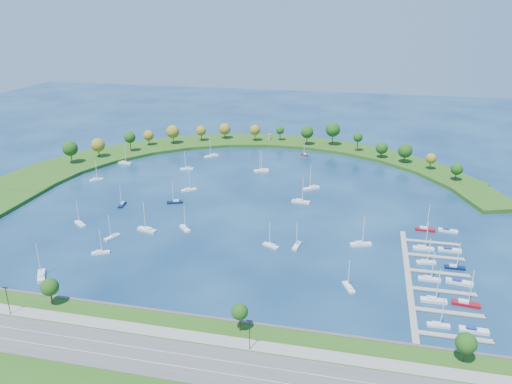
% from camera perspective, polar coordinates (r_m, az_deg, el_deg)
% --- Properties ---
extents(ground, '(700.00, 700.00, 0.00)m').
position_cam_1_polar(ground, '(256.43, -1.33, -1.14)').
color(ground, '#082146').
rests_on(ground, ground).
extents(south_shoreline, '(420.00, 43.10, 11.60)m').
position_cam_1_polar(south_shoreline, '(154.98, -12.84, -17.67)').
color(south_shoreline, '#275316').
rests_on(south_shoreline, ground).
extents(breakwater, '(286.74, 247.64, 2.00)m').
position_cam_1_polar(breakwater, '(312.88, -7.45, 3.02)').
color(breakwater, '#275316').
rests_on(breakwater, ground).
extents(breakwater_trees, '(238.34, 90.51, 16.36)m').
position_cam_1_polar(breakwater_trees, '(336.36, -1.08, 6.17)').
color(breakwater_trees, '#382314').
rests_on(breakwater_trees, breakwater).
extents(harbor_tower, '(2.60, 2.60, 3.95)m').
position_cam_1_polar(harbor_tower, '(366.99, 1.55, 6.37)').
color(harbor_tower, gray).
rests_on(harbor_tower, breakwater).
extents(dock_system, '(24.28, 82.00, 1.60)m').
position_cam_1_polar(dock_system, '(196.77, 19.24, -9.57)').
color(dock_system, gray).
rests_on(dock_system, ground).
extents(moored_boat_0, '(9.47, 8.15, 14.43)m').
position_cam_1_polar(moored_boat_0, '(274.81, 6.39, 0.50)').
color(moored_boat_0, silver).
rests_on(moored_boat_0, ground).
extents(moored_boat_1, '(6.83, 7.10, 11.32)m').
position_cam_1_polar(moored_boat_1, '(301.24, -17.91, 1.42)').
color(moored_boat_1, silver).
rests_on(moored_boat_1, ground).
extents(moored_boat_2, '(3.25, 7.77, 11.08)m').
position_cam_1_polar(moored_boat_2, '(210.78, 4.72, -6.08)').
color(moored_boat_2, silver).
rests_on(moored_boat_2, ground).
extents(moored_boat_3, '(9.50, 3.45, 13.67)m').
position_cam_1_polar(moored_boat_3, '(255.77, 5.17, -1.05)').
color(moored_boat_3, silver).
rests_on(moored_boat_3, ground).
extents(moored_boat_4, '(7.71, 6.88, 11.91)m').
position_cam_1_polar(moored_boat_4, '(302.63, 0.75, 2.56)').
color(moored_boat_4, silver).
rests_on(moored_boat_4, ground).
extents(moored_boat_5, '(7.95, 6.89, 12.15)m').
position_cam_1_polar(moored_boat_5, '(273.35, -7.75, 0.30)').
color(moored_boat_5, silver).
rests_on(moored_boat_5, ground).
extents(moored_boat_6, '(8.87, 8.71, 14.28)m').
position_cam_1_polar(moored_boat_6, '(332.34, -5.13, 4.18)').
color(moored_boat_6, silver).
rests_on(moored_boat_6, ground).
extents(moored_boat_7, '(5.81, 5.62, 9.28)m').
position_cam_1_polar(moored_boat_7, '(336.59, 5.60, 4.36)').
color(moored_boat_7, maroon).
rests_on(moored_boat_7, ground).
extents(moored_boat_8, '(7.43, 5.04, 10.70)m').
position_cam_1_polar(moored_boat_8, '(214.26, -17.45, -6.58)').
color(moored_boat_8, silver).
rests_on(moored_boat_8, ground).
extents(moored_boat_9, '(9.66, 4.93, 13.67)m').
position_cam_1_polar(moored_boat_9, '(229.07, -12.42, -4.20)').
color(moored_boat_9, silver).
rests_on(moored_boat_9, ground).
extents(moored_boat_10, '(9.16, 4.06, 13.02)m').
position_cam_1_polar(moored_boat_10, '(301.94, 0.62, 2.52)').
color(moored_boat_10, silver).
rests_on(moored_boat_10, ground).
extents(moored_boat_11, '(8.36, 4.79, 11.85)m').
position_cam_1_polar(moored_boat_11, '(308.60, -7.97, 2.72)').
color(moored_boat_11, silver).
rests_on(moored_boat_11, ground).
extents(moored_boat_12, '(8.55, 2.64, 12.46)m').
position_cam_1_polar(moored_boat_12, '(327.77, -14.84, 3.30)').
color(moored_boat_12, silver).
rests_on(moored_boat_12, ground).
extents(moored_boat_13, '(7.05, 7.40, 11.75)m').
position_cam_1_polar(moored_boat_13, '(227.54, -8.19, -4.10)').
color(moored_boat_13, silver).
rests_on(moored_boat_13, ground).
extents(moored_boat_14, '(7.84, 6.47, 11.78)m').
position_cam_1_polar(moored_boat_14, '(243.80, -19.58, -3.40)').
color(moored_boat_14, silver).
rests_on(moored_boat_14, ground).
extents(moored_boat_15, '(8.39, 4.92, 11.91)m').
position_cam_1_polar(moored_boat_15, '(257.85, -9.31, -1.08)').
color(moored_boat_15, '#091439').
rests_on(moored_boat_15, ground).
extents(moored_boat_16, '(7.17, 9.11, 13.51)m').
position_cam_1_polar(moored_boat_16, '(204.70, -23.47, -8.76)').
color(moored_boat_16, silver).
rests_on(moored_boat_16, ground).
extents(moored_boat_17, '(5.13, 7.77, 11.15)m').
position_cam_1_polar(moored_boat_17, '(184.54, 10.61, -10.63)').
color(moored_boat_17, silver).
rests_on(moored_boat_17, ground).
extents(moored_boat_18, '(3.10, 7.65, 10.92)m').
position_cam_1_polar(moored_boat_18, '(260.41, -15.15, -1.34)').
color(moored_boat_18, '#091439').
rests_on(moored_boat_18, ground).
extents(moored_boat_19, '(9.34, 5.27, 13.24)m').
position_cam_1_polar(moored_boat_19, '(215.62, 11.94, -5.82)').
color(moored_boat_19, silver).
rests_on(moored_boat_19, ground).
extents(moored_boat_20, '(7.60, 5.24, 10.97)m').
position_cam_1_polar(moored_boat_20, '(210.10, 1.72, -6.10)').
color(moored_boat_20, silver).
rests_on(moored_boat_20, ground).
extents(moored_boat_21, '(5.02, 7.62, 10.93)m').
position_cam_1_polar(moored_boat_21, '(226.32, -16.21, -4.92)').
color(moored_boat_21, silver).
rests_on(moored_boat_21, ground).
extents(docked_boat_0, '(7.11, 2.14, 10.39)m').
position_cam_1_polar(docked_boat_0, '(172.93, 20.24, -14.08)').
color(docked_boat_0, silver).
rests_on(docked_boat_0, ground).
extents(docked_boat_1, '(8.90, 2.73, 1.80)m').
position_cam_1_polar(docked_boat_1, '(174.63, 23.74, -14.33)').
color(docked_boat_1, silver).
rests_on(docked_boat_1, ground).
extents(docked_boat_2, '(8.78, 2.54, 12.87)m').
position_cam_1_polar(docked_boat_2, '(184.73, 19.74, -11.56)').
color(docked_boat_2, silver).
rests_on(docked_boat_2, ground).
extents(docked_boat_3, '(9.44, 3.53, 13.56)m').
position_cam_1_polar(docked_boat_3, '(186.76, 22.98, -11.66)').
color(docked_boat_3, maroon).
rests_on(docked_boat_3, ground).
extents(docked_boat_4, '(8.06, 2.30, 11.82)m').
position_cam_1_polar(docked_boat_4, '(197.07, 19.30, -9.35)').
color(docked_boat_4, silver).
rests_on(docked_boat_4, ground).
extents(docked_boat_5, '(9.73, 3.93, 1.93)m').
position_cam_1_polar(docked_boat_5, '(198.92, 22.31, -9.55)').
color(docked_boat_5, silver).
rests_on(docked_boat_5, ground).
extents(docked_boat_6, '(7.72, 3.23, 11.00)m').
position_cam_1_polar(docked_boat_6, '(208.53, 18.96, -7.56)').
color(docked_boat_6, silver).
rests_on(docked_boat_6, ground).
extents(docked_boat_7, '(7.70, 2.30, 11.25)m').
position_cam_1_polar(docked_boat_7, '(208.58, 21.89, -7.96)').
color(docked_boat_7, '#091439').
rests_on(docked_boat_7, ground).
extents(docked_boat_8, '(8.68, 2.80, 12.61)m').
position_cam_1_polar(docked_boat_8, '(219.13, 18.68, -6.08)').
color(docked_boat_8, silver).
rests_on(docked_boat_8, ground).
extents(docked_boat_9, '(9.23, 2.70, 1.88)m').
position_cam_1_polar(docked_boat_9, '(221.54, 21.34, -6.21)').
color(docked_boat_9, silver).
rests_on(docked_boat_9, ground).
extents(docked_boat_10, '(8.81, 2.93, 12.76)m').
position_cam_1_polar(docked_boat_10, '(236.91, 18.85, -4.02)').
color(docked_boat_10, maroon).
rests_on(docked_boat_10, ground).
extents(docked_boat_11, '(8.59, 3.30, 1.71)m').
position_cam_1_polar(docked_boat_11, '(239.48, 21.19, -4.14)').
color(docked_boat_11, silver).
rests_on(docked_boat_11, ground).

